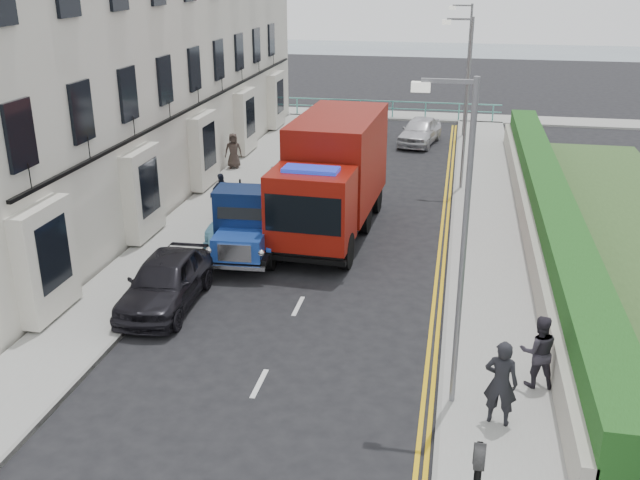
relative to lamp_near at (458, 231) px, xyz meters
The scene contains 22 objects.
ground 6.12m from the lamp_near, 154.42° to the left, with size 120.00×120.00×0.00m, color black.
pavement_west 14.98m from the lamp_near, 130.45° to the left, with size 2.40×38.00×0.12m, color gray.
pavement_east 11.74m from the lamp_near, 84.17° to the left, with size 2.60×38.00×0.12m, color gray.
promenade 31.53m from the lamp_near, 97.67° to the left, with size 30.00×2.50×0.12m, color gray.
sea_plane 62.27m from the lamp_near, 93.85° to the left, with size 120.00×120.00×0.00m, color slate.
terrace_west 20.52m from the lamp_near, 132.29° to the left, with size 6.31×30.20×14.25m.
garden_east 11.82m from the lamp_near, 74.59° to the left, with size 1.45×28.00×1.75m.
seafront_railing 30.68m from the lamp_near, 97.88° to the left, with size 13.00×0.08×1.11m.
lamp_near is the anchor object (origin of this frame).
lamp_mid 16.00m from the lamp_near, 90.00° to the left, with size 1.23×0.18×7.00m.
lamp_far 26.00m from the lamp_near, 90.00° to the left, with size 1.23×0.18×7.00m.
bedford_lorry 10.05m from the lamp_near, 132.33° to the left, with size 2.24×5.06×2.34m.
red_lorry 11.04m from the lamp_near, 113.17° to the left, with size 2.92×7.77×4.01m.
parked_car_front 9.08m from the lamp_near, 156.52° to the left, with size 1.74×4.33×1.48m, color black.
parked_car_mid 11.71m from the lamp_near, 126.98° to the left, with size 1.68×4.82×1.59m, color #5391B2.
parked_car_rear 16.82m from the lamp_near, 114.26° to the left, with size 1.96×4.82×1.40m, color silver.
seafront_car_left 28.42m from the lamp_near, 103.83° to the left, with size 2.58×5.59×1.55m, color black.
seafront_car_right 24.29m from the lamp_near, 95.05° to the left, with size 1.66×4.13×1.41m, color silver.
pedestrian_east_near 3.19m from the lamp_near, 30.31° to the right, with size 0.68×0.45×1.87m, color black.
pedestrian_east_far 3.72m from the lamp_near, 26.79° to the left, with size 0.82×0.64×1.70m, color #2B2830.
pedestrian_west_near 14.04m from the lamp_near, 128.76° to the left, with size 0.94×0.39×1.60m, color black.
pedestrian_west_far 20.15m from the lamp_near, 120.74° to the left, with size 0.78×0.51×1.60m, color #362B27.
Camera 1 is at (4.03, -15.37, 8.89)m, focal length 40.00 mm.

